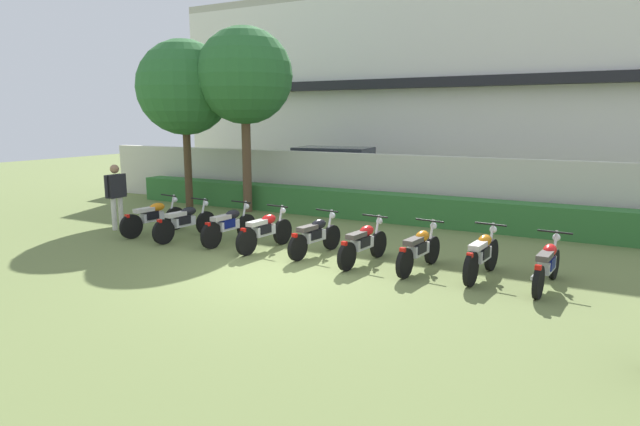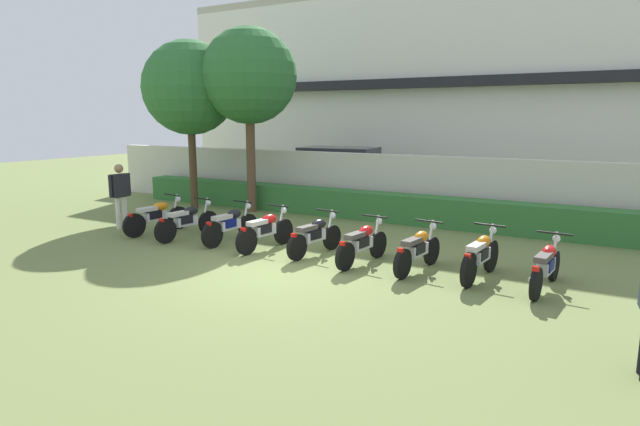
# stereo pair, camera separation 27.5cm
# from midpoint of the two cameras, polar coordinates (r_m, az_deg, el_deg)

# --- Properties ---
(ground) EXTENTS (60.00, 60.00, 0.00)m
(ground) POSITION_cam_midpoint_polar(r_m,az_deg,el_deg) (10.32, -5.37, -6.44)
(ground) COLOR olive
(building) EXTENTS (24.31, 6.50, 8.00)m
(building) POSITION_cam_midpoint_polar(r_m,az_deg,el_deg) (23.37, 14.98, 12.50)
(building) COLOR white
(building) RESTS_ON ground
(compound_wall) EXTENTS (23.09, 0.30, 1.88)m
(compound_wall) POSITION_cam_midpoint_polar(r_m,az_deg,el_deg) (15.90, 7.78, 2.89)
(compound_wall) COLOR beige
(compound_wall) RESTS_ON ground
(hedge_row) EXTENTS (18.47, 0.70, 0.81)m
(hedge_row) POSITION_cam_midpoint_polar(r_m,az_deg,el_deg) (15.33, 6.81, 0.62)
(hedge_row) COLOR #337033
(hedge_row) RESTS_ON ground
(parked_car) EXTENTS (4.66, 2.43, 1.89)m
(parked_car) POSITION_cam_midpoint_polar(r_m,az_deg,el_deg) (19.41, 1.49, 4.31)
(parked_car) COLOR #9EA3A8
(parked_car) RESTS_ON ground
(tree_near_inspector) EXTENTS (2.99, 2.99, 5.39)m
(tree_near_inspector) POSITION_cam_midpoint_polar(r_m,az_deg,el_deg) (17.69, -14.90, 12.94)
(tree_near_inspector) COLOR #4C3823
(tree_near_inspector) RESTS_ON ground
(tree_far_side) EXTENTS (2.94, 2.94, 5.69)m
(tree_far_side) POSITION_cam_midpoint_polar(r_m,az_deg,el_deg) (16.80, -8.64, 14.40)
(tree_far_side) COLOR brown
(tree_far_side) RESTS_ON ground
(motorcycle_in_row_0) EXTENTS (0.60, 1.95, 0.97)m
(motorcycle_in_row_0) POSITION_cam_midpoint_polar(r_m,az_deg,el_deg) (14.22, -18.11, -0.39)
(motorcycle_in_row_0) COLOR black
(motorcycle_in_row_0) RESTS_ON ground
(motorcycle_in_row_1) EXTENTS (0.60, 1.93, 0.96)m
(motorcycle_in_row_1) POSITION_cam_midpoint_polar(r_m,az_deg,el_deg) (13.41, -14.98, -0.88)
(motorcycle_in_row_1) COLOR black
(motorcycle_in_row_1) RESTS_ON ground
(motorcycle_in_row_2) EXTENTS (0.60, 1.83, 0.97)m
(motorcycle_in_row_2) POSITION_cam_midpoint_polar(r_m,az_deg,el_deg) (12.70, -10.42, -1.28)
(motorcycle_in_row_2) COLOR black
(motorcycle_in_row_2) RESTS_ON ground
(motorcycle_in_row_3) EXTENTS (0.60, 1.86, 0.96)m
(motorcycle_in_row_3) POSITION_cam_midpoint_polar(r_m,az_deg,el_deg) (11.99, -6.64, -1.87)
(motorcycle_in_row_3) COLOR black
(motorcycle_in_row_3) RESTS_ON ground
(motorcycle_in_row_4) EXTENTS (0.61, 1.77, 0.94)m
(motorcycle_in_row_4) POSITION_cam_midpoint_polar(r_m,az_deg,el_deg) (11.46, -1.24, -2.44)
(motorcycle_in_row_4) COLOR black
(motorcycle_in_row_4) RESTS_ON ground
(motorcycle_in_row_5) EXTENTS (0.60, 1.82, 0.94)m
(motorcycle_in_row_5) POSITION_cam_midpoint_polar(r_m,az_deg,el_deg) (10.80, 3.96, -3.24)
(motorcycle_in_row_5) COLOR black
(motorcycle_in_row_5) RESTS_ON ground
(motorcycle_in_row_6) EXTENTS (0.60, 1.81, 0.95)m
(motorcycle_in_row_6) POSITION_cam_midpoint_polar(r_m,az_deg,el_deg) (10.45, 9.92, -3.84)
(motorcycle_in_row_6) COLOR black
(motorcycle_in_row_6) RESTS_ON ground
(motorcycle_in_row_7) EXTENTS (0.60, 1.84, 0.97)m
(motorcycle_in_row_7) POSITION_cam_midpoint_polar(r_m,az_deg,el_deg) (10.24, 16.37, -4.32)
(motorcycle_in_row_7) COLOR black
(motorcycle_in_row_7) RESTS_ON ground
(motorcycle_in_row_8) EXTENTS (0.60, 1.90, 0.94)m
(motorcycle_in_row_8) POSITION_cam_midpoint_polar(r_m,az_deg,el_deg) (10.02, 22.64, -5.13)
(motorcycle_in_row_8) COLOR black
(motorcycle_in_row_8) RESTS_ON ground
(inspector_person) EXTENTS (0.23, 0.69, 1.74)m
(inspector_person) POSITION_cam_midpoint_polar(r_m,az_deg,el_deg) (15.05, -21.69, 2.23)
(inspector_person) COLOR silver
(inspector_person) RESTS_ON ground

